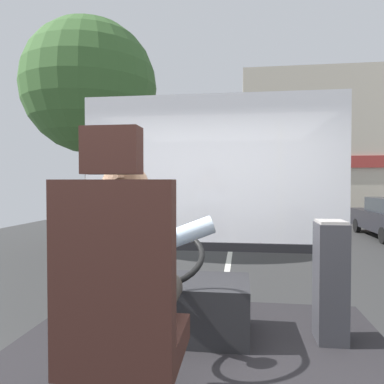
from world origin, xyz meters
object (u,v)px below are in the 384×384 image
fare_box (331,281)px  bus_driver (130,271)px  steering_console (174,304)px  driver_seat (122,315)px

fare_box → bus_driver: bearing=-135.5°
steering_console → fare_box: bearing=2.2°
driver_seat → bus_driver: driver_seat is taller
steering_console → fare_box: fare_box is taller
bus_driver → fare_box: 1.59m
driver_seat → steering_console: bearing=90.0°
driver_seat → bus_driver: bearing=90.0°
bus_driver → steering_console: bus_driver is taller
bus_driver → steering_console: (-0.00, 1.05, -0.50)m
steering_console → bus_driver: bearing=-90.0°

